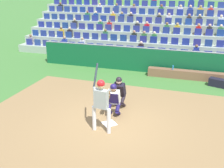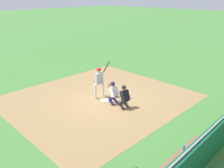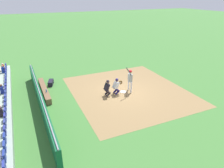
{
  "view_description": "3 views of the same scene",
  "coord_description": "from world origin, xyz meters",
  "px_view_note": "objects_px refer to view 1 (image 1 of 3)",
  "views": [
    {
      "loc": [
        -2.55,
        7.77,
        4.59
      ],
      "look_at": [
        0.13,
        -0.74,
        1.21
      ],
      "focal_mm": 42.53,
      "sensor_mm": 36.0,
      "label": 1
    },
    {
      "loc": [
        -8.29,
        -8.6,
        5.62
      ],
      "look_at": [
        0.39,
        -0.19,
        0.94
      ],
      "focal_mm": 37.55,
      "sensor_mm": 36.0,
      "label": 2
    },
    {
      "loc": [
        12.87,
        -7.04,
        7.16
      ],
      "look_at": [
        0.28,
        -1.12,
        1.01
      ],
      "focal_mm": 32.7,
      "sensor_mm": 36.0,
      "label": 3
    }
  ],
  "objects_px": {
    "home_plate_marker": "(109,124)",
    "equipment_duffel_bag": "(220,83)",
    "water_bottle_on_bench": "(173,67)",
    "dugout_bench": "(191,75)",
    "home_plate_umpire": "(119,91)",
    "batter_at_plate": "(101,100)",
    "catcher_crouching": "(113,98)"
  },
  "relations": [
    {
      "from": "water_bottle_on_bench",
      "to": "equipment_duffel_bag",
      "type": "distance_m",
      "value": 2.4
    },
    {
      "from": "water_bottle_on_bench",
      "to": "equipment_duffel_bag",
      "type": "relative_size",
      "value": 0.24
    },
    {
      "from": "equipment_duffel_bag",
      "to": "water_bottle_on_bench",
      "type": "bearing_deg",
      "value": 1.2
    },
    {
      "from": "water_bottle_on_bench",
      "to": "catcher_crouching",
      "type": "bearing_deg",
      "value": 71.7
    },
    {
      "from": "home_plate_marker",
      "to": "water_bottle_on_bench",
      "type": "height_order",
      "value": "water_bottle_on_bench"
    },
    {
      "from": "dugout_bench",
      "to": "water_bottle_on_bench",
      "type": "xyz_separation_m",
      "value": [
        0.93,
        0.05,
        0.34
      ]
    },
    {
      "from": "home_plate_marker",
      "to": "home_plate_umpire",
      "type": "relative_size",
      "value": 0.34
    },
    {
      "from": "catcher_crouching",
      "to": "equipment_duffel_bag",
      "type": "xyz_separation_m",
      "value": [
        -3.93,
        -4.35,
        -0.53
      ]
    },
    {
      "from": "home_plate_marker",
      "to": "equipment_duffel_bag",
      "type": "height_order",
      "value": "equipment_duffel_bag"
    },
    {
      "from": "dugout_bench",
      "to": "water_bottle_on_bench",
      "type": "bearing_deg",
      "value": 3.05
    },
    {
      "from": "catcher_crouching",
      "to": "home_plate_umpire",
      "type": "xyz_separation_m",
      "value": [
        0.0,
        -0.78,
        -0.01
      ]
    },
    {
      "from": "catcher_crouching",
      "to": "dugout_bench",
      "type": "distance_m",
      "value": 5.72
    },
    {
      "from": "catcher_crouching",
      "to": "equipment_duffel_bag",
      "type": "bearing_deg",
      "value": -132.15
    },
    {
      "from": "equipment_duffel_bag",
      "to": "home_plate_umpire",
      "type": "bearing_deg",
      "value": 60.03
    },
    {
      "from": "home_plate_umpire",
      "to": "dugout_bench",
      "type": "distance_m",
      "value": 5.04
    },
    {
      "from": "dugout_bench",
      "to": "equipment_duffel_bag",
      "type": "distance_m",
      "value": 1.53
    },
    {
      "from": "catcher_crouching",
      "to": "water_bottle_on_bench",
      "type": "relative_size",
      "value": 5.61
    },
    {
      "from": "home_plate_umpire",
      "to": "dugout_bench",
      "type": "relative_size",
      "value": 0.3
    },
    {
      "from": "batter_at_plate",
      "to": "dugout_bench",
      "type": "distance_m",
      "value": 6.83
    },
    {
      "from": "catcher_crouching",
      "to": "dugout_bench",
      "type": "bearing_deg",
      "value": -117.05
    },
    {
      "from": "batter_at_plate",
      "to": "water_bottle_on_bench",
      "type": "bearing_deg",
      "value": -105.57
    },
    {
      "from": "batter_at_plate",
      "to": "home_plate_umpire",
      "type": "relative_size",
      "value": 1.68
    },
    {
      "from": "home_plate_marker",
      "to": "dugout_bench",
      "type": "height_order",
      "value": "dugout_bench"
    },
    {
      "from": "home_plate_marker",
      "to": "catcher_crouching",
      "type": "bearing_deg",
      "value": -85.86
    },
    {
      "from": "batter_at_plate",
      "to": "equipment_duffel_bag",
      "type": "relative_size",
      "value": 2.24
    },
    {
      "from": "batter_at_plate",
      "to": "catcher_crouching",
      "type": "height_order",
      "value": "batter_at_plate"
    },
    {
      "from": "water_bottle_on_bench",
      "to": "equipment_duffel_bag",
      "type": "bearing_deg",
      "value": 163.31
    },
    {
      "from": "dugout_bench",
      "to": "water_bottle_on_bench",
      "type": "relative_size",
      "value": 18.96
    },
    {
      "from": "home_plate_marker",
      "to": "home_plate_umpire",
      "type": "height_order",
      "value": "home_plate_umpire"
    },
    {
      "from": "batter_at_plate",
      "to": "dugout_bench",
      "type": "relative_size",
      "value": 0.5
    },
    {
      "from": "home_plate_marker",
      "to": "catcher_crouching",
      "type": "relative_size",
      "value": 0.34
    },
    {
      "from": "batter_at_plate",
      "to": "water_bottle_on_bench",
      "type": "relative_size",
      "value": 9.46
    }
  ]
}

